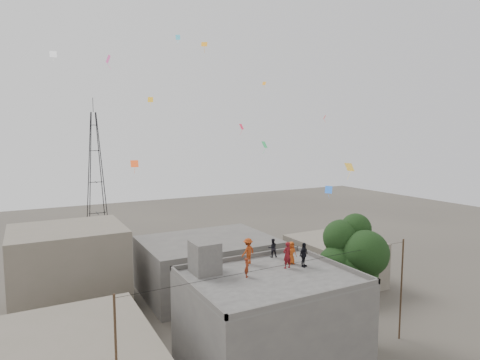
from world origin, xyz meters
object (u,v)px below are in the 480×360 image
object	(u,v)px
tree	(354,257)
person_red_adult	(287,255)
transmission_tower	(96,175)
stair_head_box	(205,257)
person_dark_adult	(304,255)

from	to	relation	value
tree	person_red_adult	world-z (taller)	tree
transmission_tower	person_red_adult	distance (m)	39.58
transmission_tower	person_red_adult	size ratio (longest dim) A/B	11.50
transmission_tower	stair_head_box	bearing A→B (deg)	-88.77
stair_head_box	tree	size ratio (longest dim) A/B	0.22
stair_head_box	person_dark_adult	bearing A→B (deg)	-17.82
person_dark_adult	stair_head_box	bearing A→B (deg)	139.14
person_red_adult	tree	bearing A→B (deg)	168.99
transmission_tower	person_red_adult	bearing A→B (deg)	-81.47
stair_head_box	person_red_adult	size ratio (longest dim) A/B	1.15
stair_head_box	transmission_tower	world-z (taller)	transmission_tower
tree	transmission_tower	xyz separation A→B (m)	(-11.37, 39.40, 2.97)
person_red_adult	person_dark_adult	distance (m)	1.15
stair_head_box	person_red_adult	xyz separation A→B (m)	(5.06, -1.69, -0.13)
tree	person_dark_adult	distance (m)	4.47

